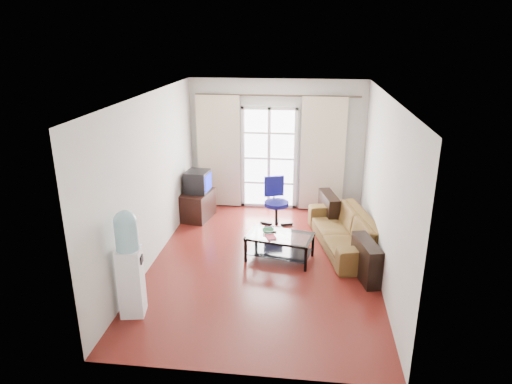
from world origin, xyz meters
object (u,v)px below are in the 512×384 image
task_chair (276,212)px  coffee_table (280,244)px  tv_stand (197,205)px  crt_tv (197,181)px  water_cooler (129,262)px  sofa (345,231)px

task_chair → coffee_table: bearing=-101.2°
coffee_table → task_chair: task_chair is taller
tv_stand → crt_tv: size_ratio=1.49×
coffee_table → water_cooler: (-1.83, -1.78, 0.50)m
coffee_table → task_chair: (-0.17, 1.36, 0.01)m
coffee_table → tv_stand: (-1.77, 1.57, 0.00)m
sofa → coffee_table: (-1.09, -0.57, -0.03)m
water_cooler → sofa: bearing=29.1°
task_chair → water_cooler: water_cooler is taller
tv_stand → crt_tv: (0.00, 0.02, 0.49)m
task_chair → water_cooler: bearing=-136.2°
sofa → water_cooler: size_ratio=1.51×
crt_tv → water_cooler: (-0.06, -3.37, 0.00)m
tv_stand → coffee_table: bearing=-31.9°
coffee_table → task_chair: bearing=97.0°
coffee_table → crt_tv: 2.43m
tv_stand → crt_tv: bearing=93.9°
sofa → water_cooler: 3.78m
coffee_table → water_cooler: 2.60m
sofa → water_cooler: water_cooler is taller
crt_tv → task_chair: crt_tv is taller
tv_stand → task_chair: size_ratio=0.79×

